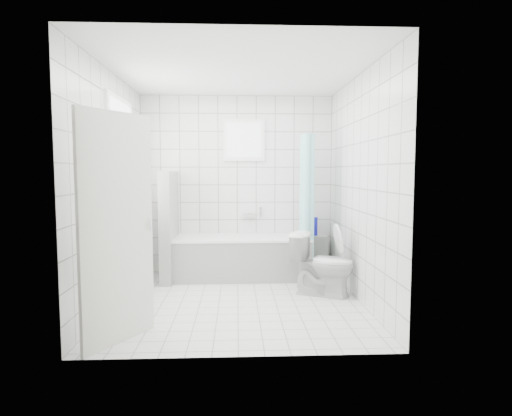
{
  "coord_description": "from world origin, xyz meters",
  "views": [
    {
      "loc": [
        -0.01,
        -4.84,
        1.49
      ],
      "look_at": [
        0.23,
        0.35,
        1.05
      ],
      "focal_mm": 30.0,
      "sensor_mm": 36.0,
      "label": 1
    }
  ],
  "objects": [
    {
      "name": "tiled_ledge",
      "position": [
        1.12,
        1.38,
        0.28
      ],
      "size": [
        0.4,
        0.24,
        0.55
      ],
      "primitive_type": "cube",
      "color": "white",
      "rests_on": "ground"
    },
    {
      "name": "window_back",
      "position": [
        0.1,
        1.46,
        1.95
      ],
      "size": [
        0.5,
        0.01,
        0.5
      ],
      "primitive_type": "cube",
      "color": "white",
      "rests_on": "wall_back"
    },
    {
      "name": "partition_wall",
      "position": [
        -0.94,
        1.07,
        0.75
      ],
      "size": [
        0.15,
        0.85,
        1.5
      ],
      "primitive_type": "cube",
      "color": "white",
      "rests_on": "ground"
    },
    {
      "name": "sill_bottles",
      "position": [
        -1.3,
        0.21,
        1.02
      ],
      "size": [
        0.16,
        0.8,
        0.31
      ],
      "color": "#36DEF4",
      "rests_on": "window_sill"
    },
    {
      "name": "ceiling",
      "position": [
        0.0,
        0.0,
        2.6
      ],
      "size": [
        3.0,
        3.0,
        0.0
      ],
      "primitive_type": "plane",
      "rotation": [
        3.14,
        0.0,
        0.0
      ],
      "color": "white",
      "rests_on": "ground"
    },
    {
      "name": "bathtub",
      "position": [
        0.07,
        1.12,
        0.29
      ],
      "size": [
        1.89,
        0.77,
        0.58
      ],
      "color": "white",
      "rests_on": "ground"
    },
    {
      "name": "door",
      "position": [
        -1.03,
        -1.14,
        1.0
      ],
      "size": [
        0.46,
        0.7,
        2.0
      ],
      "primitive_type": "cube",
      "rotation": [
        0.0,
        0.0,
        -0.57
      ],
      "color": "silver",
      "rests_on": "ground"
    },
    {
      "name": "shower_curtain",
      "position": [
        0.95,
        0.97,
        1.1
      ],
      "size": [
        0.14,
        0.48,
        1.78
      ],
      "primitive_type": null,
      "color": "#4ADBDA",
      "rests_on": "curtain_rod"
    },
    {
      "name": "ledge_bottles",
      "position": [
        1.1,
        1.37,
        0.67
      ],
      "size": [
        0.17,
        0.18,
        0.27
      ],
      "color": "red",
      "rests_on": "tiled_ledge"
    },
    {
      "name": "toilet",
      "position": [
        1.03,
        0.21,
        0.38
      ],
      "size": [
        0.85,
        0.7,
        0.76
      ],
      "primitive_type": "imported",
      "rotation": [
        0.0,
        0.0,
        1.14
      ],
      "color": "white",
      "rests_on": "ground"
    },
    {
      "name": "wall_right",
      "position": [
        1.4,
        0.0,
        1.3
      ],
      "size": [
        0.02,
        3.0,
        2.6
      ],
      "primitive_type": "cube",
      "color": "white",
      "rests_on": "ground"
    },
    {
      "name": "window_left",
      "position": [
        -1.35,
        0.3,
        1.6
      ],
      "size": [
        0.01,
        0.9,
        1.4
      ],
      "primitive_type": "cube",
      "color": "white",
      "rests_on": "wall_left"
    },
    {
      "name": "wall_left",
      "position": [
        -1.4,
        0.0,
        1.3
      ],
      "size": [
        0.02,
        3.0,
        2.6
      ],
      "primitive_type": "cube",
      "color": "white",
      "rests_on": "ground"
    },
    {
      "name": "wall_back",
      "position": [
        0.0,
        1.5,
        1.3
      ],
      "size": [
        2.8,
        0.02,
        2.6
      ],
      "primitive_type": "cube",
      "color": "white",
      "rests_on": "ground"
    },
    {
      "name": "ground",
      "position": [
        0.0,
        0.0,
        0.0
      ],
      "size": [
        3.0,
        3.0,
        0.0
      ],
      "primitive_type": "plane",
      "color": "white",
      "rests_on": "ground"
    },
    {
      "name": "window_sill",
      "position": [
        -1.31,
        0.3,
        0.86
      ],
      "size": [
        0.18,
        1.02,
        0.08
      ],
      "primitive_type": "cube",
      "color": "white",
      "rests_on": "wall_left"
    },
    {
      "name": "tub_faucet",
      "position": [
        0.17,
        1.46,
        0.85
      ],
      "size": [
        0.18,
        0.06,
        0.06
      ],
      "primitive_type": "cube",
      "color": "silver",
      "rests_on": "wall_back"
    },
    {
      "name": "wall_front",
      "position": [
        0.0,
        -1.5,
        1.3
      ],
      "size": [
        2.8,
        0.02,
        2.6
      ],
      "primitive_type": "cube",
      "color": "white",
      "rests_on": "ground"
    },
    {
      "name": "curtain_rod",
      "position": [
        0.95,
        1.1,
        2.0
      ],
      "size": [
        0.02,
        0.8,
        0.02
      ],
      "primitive_type": "cylinder",
      "rotation": [
        1.57,
        0.0,
        0.0
      ],
      "color": "silver",
      "rests_on": "wall_back"
    }
  ]
}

